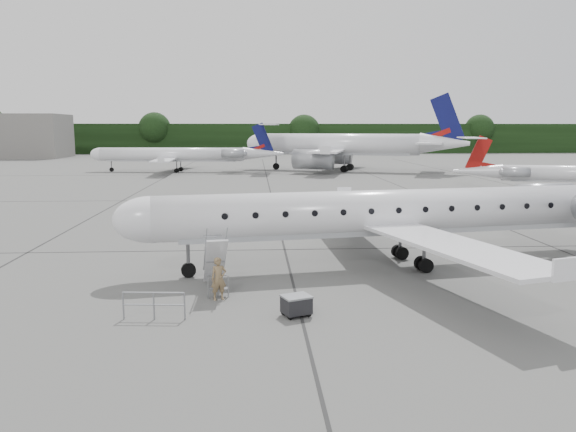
{
  "coord_description": "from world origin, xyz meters",
  "views": [
    {
      "loc": [
        -5.93,
        -24.19,
        6.76
      ],
      "look_at": [
        -4.26,
        4.28,
        2.3
      ],
      "focal_mm": 35.0,
      "sensor_mm": 36.0,
      "label": 1
    }
  ],
  "objects": [
    {
      "name": "bg_narrowbody",
      "position": [
        7.23,
        65.25,
        5.92
      ],
      "size": [
        39.42,
        34.24,
        11.84
      ],
      "primitive_type": null,
      "rotation": [
        0.0,
        0.0,
        -0.38
      ],
      "color": "silver",
      "rests_on": "ground"
    },
    {
      "name": "ground",
      "position": [
        0.0,
        0.0,
        0.0
      ],
      "size": [
        320.0,
        320.0,
        0.0
      ],
      "primitive_type": "plane",
      "color": "#61615F",
      "rests_on": "ground"
    },
    {
      "name": "passenger",
      "position": [
        -7.42,
        -2.48,
        0.86
      ],
      "size": [
        0.73,
        0.59,
        1.72
      ],
      "primitive_type": "imported",
      "rotation": [
        0.0,
        0.0,
        0.33
      ],
      "color": "olive",
      "rests_on": "ground"
    },
    {
      "name": "airstair",
      "position": [
        -7.64,
        -1.11,
        1.19
      ],
      "size": [
        1.24,
        2.57,
        2.38
      ],
      "primitive_type": null,
      "rotation": [
        0.0,
        0.0,
        0.16
      ],
      "color": "silver",
      "rests_on": "ground"
    },
    {
      "name": "baggage_cart",
      "position": [
        -4.48,
        -4.63,
        0.41
      ],
      "size": [
        1.18,
        1.08,
        0.83
      ],
      "primitive_type": null,
      "rotation": [
        0.0,
        0.0,
        0.39
      ],
      "color": "black",
      "rests_on": "ground"
    },
    {
      "name": "main_regional_jet",
      "position": [
        0.8,
        2.65,
        3.79
      ],
      "size": [
        32.67,
        25.84,
        7.59
      ],
      "primitive_type": null,
      "rotation": [
        0.0,
        0.0,
        0.16
      ],
      "color": "silver",
      "rests_on": "ground"
    },
    {
      "name": "safety_railing",
      "position": [
        -9.58,
        -4.71,
        0.5
      ],
      "size": [
        2.2,
        0.27,
        1.0
      ],
      "primitive_type": null,
      "rotation": [
        0.0,
        0.0,
        -0.08
      ],
      "color": "gray",
      "rests_on": "ground"
    },
    {
      "name": "bg_regional_left",
      "position": [
        -18.95,
        64.91,
        3.77
      ],
      "size": [
        30.62,
        23.37,
        7.55
      ],
      "primitive_type": null,
      "rotation": [
        0.0,
        0.0,
        -0.1
      ],
      "color": "silver",
      "rests_on": "ground"
    },
    {
      "name": "treeline",
      "position": [
        0.0,
        130.0,
        4.0
      ],
      "size": [
        260.0,
        4.0,
        8.0
      ],
      "primitive_type": "cube",
      "color": "black",
      "rests_on": "ground"
    }
  ]
}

